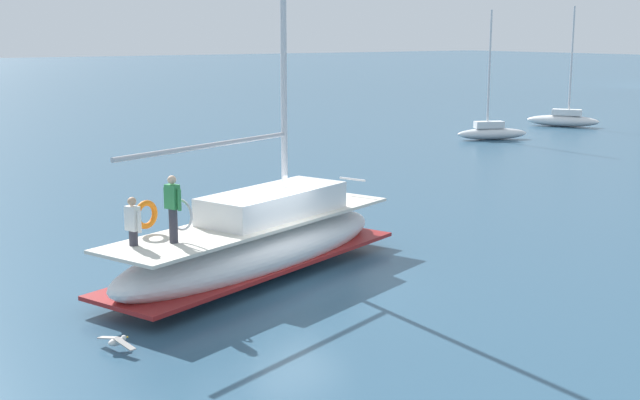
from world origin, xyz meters
The scene contains 5 objects.
ground_plane centered at (0.00, 0.00, 0.00)m, with size 400.00×400.00×0.00m, color #2D516B.
main_sailboat centered at (-0.94, -0.34, 0.92)m, with size 5.45×9.85×14.25m.
moored_sloop_far centered at (-17.93, 25.39, 0.51)m, with size 2.65×4.29×7.48m.
moored_cutter_left centered at (-20.28, 34.52, 0.54)m, with size 4.55×3.52×7.90m.
seagull centered at (2.10, -5.35, 0.20)m, with size 1.09×0.50×0.17m.
Camera 1 is at (17.63, -11.02, 6.24)m, focal length 47.74 mm.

